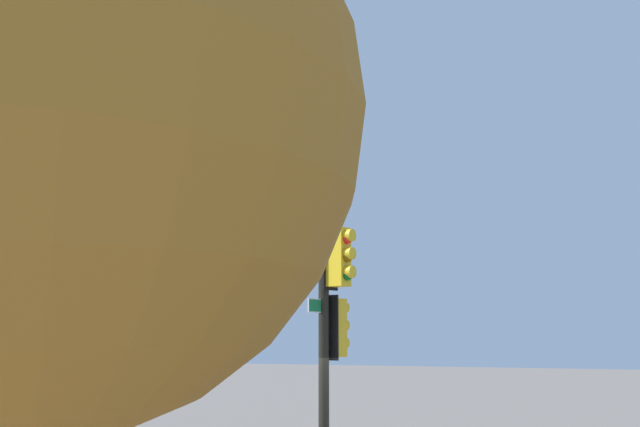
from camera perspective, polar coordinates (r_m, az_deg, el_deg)
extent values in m
cylinder|color=black|center=(13.99, 0.29, -8.29)|extent=(0.20, 0.20, 6.36)
cylinder|color=black|center=(16.37, -8.52, 0.72)|extent=(6.13, 1.82, 0.14)
cylinder|color=black|center=(15.09, -4.00, -0.42)|extent=(2.79, 0.84, 1.08)
cube|color=yellow|center=(15.31, -5.08, -1.48)|extent=(0.39, 0.42, 1.10)
cube|color=black|center=(15.46, -4.60, -1.57)|extent=(0.44, 0.14, 1.22)
sphere|color=#FF2018|center=(15.21, -5.55, -0.13)|extent=(0.22, 0.22, 0.22)
cylinder|color=yellow|center=(15.17, -5.70, 0.09)|extent=(0.26, 0.19, 0.23)
sphere|color=#855607|center=(15.16, -5.57, -1.39)|extent=(0.22, 0.22, 0.22)
cylinder|color=yellow|center=(15.12, -5.72, -1.18)|extent=(0.26, 0.19, 0.23)
sphere|color=#0B621E|center=(15.11, -5.59, -2.67)|extent=(0.22, 0.22, 0.22)
cylinder|color=yellow|center=(15.07, -5.74, -2.46)|extent=(0.26, 0.19, 0.23)
cube|color=yellow|center=(16.58, -9.66, -2.00)|extent=(0.41, 0.44, 1.10)
cube|color=black|center=(16.71, -9.14, -2.07)|extent=(0.43, 0.17, 1.22)
sphere|color=#FF2018|center=(16.50, -10.15, -0.76)|extent=(0.22, 0.22, 0.22)
cylinder|color=yellow|center=(16.47, -10.31, -0.56)|extent=(0.26, 0.20, 0.23)
sphere|color=#855607|center=(16.45, -10.19, -1.93)|extent=(0.22, 0.22, 0.22)
cylinder|color=yellow|center=(16.42, -10.34, -1.73)|extent=(0.26, 0.20, 0.23)
sphere|color=#0B621E|center=(16.41, -10.22, -3.10)|extent=(0.22, 0.22, 0.22)
cylinder|color=yellow|center=(16.38, -10.38, -2.91)|extent=(0.26, 0.20, 0.23)
cube|color=yellow|center=(17.95, -13.57, -2.43)|extent=(0.41, 0.44, 1.10)
cube|color=black|center=(18.07, -13.06, -2.50)|extent=(0.43, 0.17, 1.22)
sphere|color=#FF2018|center=(17.87, -14.04, -1.29)|extent=(0.22, 0.22, 0.22)
cylinder|color=yellow|center=(17.84, -14.19, -1.11)|extent=(0.26, 0.20, 0.23)
sphere|color=#855607|center=(17.83, -14.08, -2.37)|extent=(0.22, 0.22, 0.22)
cylinder|color=yellow|center=(17.80, -14.23, -2.19)|extent=(0.26, 0.20, 0.23)
sphere|color=#0B621E|center=(17.79, -14.13, -3.45)|extent=(0.22, 0.22, 0.22)
cylinder|color=yellow|center=(17.76, -14.27, -3.28)|extent=(0.26, 0.20, 0.23)
cube|color=yellow|center=(13.86, 1.44, -3.39)|extent=(0.43, 0.40, 1.10)
cube|color=black|center=(13.98, 0.78, -3.44)|extent=(0.16, 0.43, 1.22)
sphere|color=#FF2018|center=(13.78, 2.10, -1.92)|extent=(0.22, 0.22, 0.22)
cylinder|color=yellow|center=(13.75, 2.30, -1.70)|extent=(0.20, 0.26, 0.23)
sphere|color=#855607|center=(13.74, 2.11, -3.33)|extent=(0.22, 0.22, 0.22)
cylinder|color=yellow|center=(13.71, 2.31, -3.11)|extent=(0.20, 0.26, 0.23)
sphere|color=#0B621E|center=(13.71, 2.12, -4.74)|extent=(0.22, 0.22, 0.22)
cylinder|color=yellow|center=(13.68, 2.32, -4.52)|extent=(0.20, 0.26, 0.23)
cube|color=yellow|center=(14.27, 1.16, -8.79)|extent=(0.40, 0.43, 1.10)
cube|color=black|center=(14.11, 0.67, -8.79)|extent=(0.43, 0.16, 1.22)
sphere|color=#FF2018|center=(14.44, 1.64, -7.45)|extent=(0.22, 0.22, 0.22)
cylinder|color=yellow|center=(14.49, 1.78, -7.26)|extent=(0.26, 0.20, 0.23)
sphere|color=#855607|center=(14.43, 1.64, -8.80)|extent=(0.22, 0.22, 0.22)
cylinder|color=yellow|center=(14.48, 1.78, -8.61)|extent=(0.26, 0.20, 0.23)
sphere|color=#0B621E|center=(14.43, 1.65, -10.15)|extent=(0.22, 0.22, 0.22)
cylinder|color=yellow|center=(14.48, 1.79, -9.95)|extent=(0.26, 0.20, 0.23)
cube|color=white|center=(16.65, -9.24, 1.62)|extent=(0.91, 0.27, 0.26)
cube|color=#0F6834|center=(16.65, -9.24, 1.62)|extent=(0.88, 0.27, 0.22)
cube|color=white|center=(14.00, 0.29, -7.15)|extent=(0.27, 0.91, 0.26)
cube|color=#146C36|center=(14.00, 0.29, -7.15)|extent=(0.27, 0.88, 0.22)
sphere|color=#AE7025|center=(6.07, -20.25, 7.06)|extent=(4.88, 4.88, 4.88)
cylinder|color=brown|center=(18.35, -15.18, -13.25)|extent=(0.26, 0.26, 3.17)
cone|color=#295C0F|center=(18.42, -14.73, -2.94)|extent=(3.10, 3.10, 3.45)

